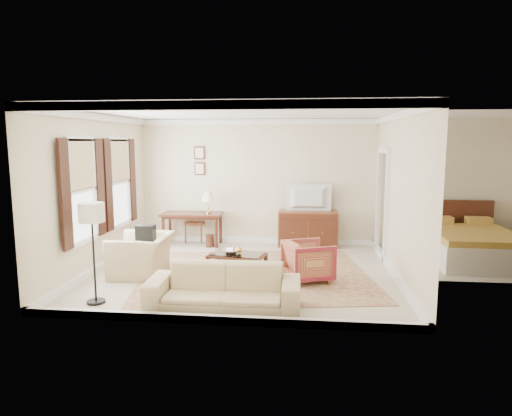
% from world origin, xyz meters
% --- Properties ---
extents(room_shell, '(5.51, 5.01, 2.91)m').
position_xyz_m(room_shell, '(0.00, 0.00, 2.47)').
color(room_shell, beige).
rests_on(room_shell, ground).
extents(annex_bedroom, '(3.00, 2.70, 2.90)m').
position_xyz_m(annex_bedroom, '(4.49, 1.15, 0.34)').
color(annex_bedroom, beige).
rests_on(annex_bedroom, ground).
extents(window_front, '(0.12, 1.56, 1.80)m').
position_xyz_m(window_front, '(-2.70, -0.70, 1.55)').
color(window_front, '#CCB284').
rests_on(window_front, room_shell).
extents(window_rear, '(0.12, 1.56, 1.80)m').
position_xyz_m(window_rear, '(-2.70, 0.90, 1.55)').
color(window_rear, '#CCB284').
rests_on(window_rear, room_shell).
extents(doorway, '(0.10, 1.12, 2.25)m').
position_xyz_m(doorway, '(2.71, 1.50, 1.08)').
color(doorway, white).
rests_on(doorway, room_shell).
extents(rug, '(4.54, 4.07, 0.01)m').
position_xyz_m(rug, '(0.23, -0.16, 0.01)').
color(rug, maroon).
rests_on(rug, room_shell).
extents(writing_desk, '(1.38, 0.69, 0.76)m').
position_xyz_m(writing_desk, '(-1.47, 2.05, 0.65)').
color(writing_desk, '#441F13').
rests_on(writing_desk, room_shell).
extents(desk_chair, '(0.51, 0.51, 1.05)m').
position_xyz_m(desk_chair, '(-1.49, 2.40, 0.53)').
color(desk_chair, brown).
rests_on(desk_chair, room_shell).
extents(desk_lamp, '(0.32, 0.32, 0.50)m').
position_xyz_m(desk_lamp, '(-1.09, 2.05, 1.01)').
color(desk_lamp, silver).
rests_on(desk_lamp, writing_desk).
extents(framed_prints, '(0.25, 0.04, 0.68)m').
position_xyz_m(framed_prints, '(-1.37, 2.47, 1.94)').
color(framed_prints, '#441F13').
rests_on(framed_prints, room_shell).
extents(sideboard, '(1.34, 0.51, 0.82)m').
position_xyz_m(sideboard, '(1.19, 2.21, 0.41)').
color(sideboard, brown).
rests_on(sideboard, room_shell).
extents(tv, '(0.99, 0.57, 0.13)m').
position_xyz_m(tv, '(1.19, 2.19, 1.32)').
color(tv, black).
rests_on(tv, sideboard).
extents(coffee_table, '(1.07, 0.76, 0.41)m').
position_xyz_m(coffee_table, '(-0.08, -0.26, 0.31)').
color(coffee_table, '#441F13').
rests_on(coffee_table, room_shell).
extents(fruit_bowl, '(0.42, 0.42, 0.10)m').
position_xyz_m(fruit_bowl, '(-0.18, -0.30, 0.47)').
color(fruit_bowl, silver).
rests_on(fruit_bowl, coffee_table).
extents(book_a, '(0.27, 0.14, 0.38)m').
position_xyz_m(book_a, '(-0.25, -0.23, 0.16)').
color(book_a, brown).
rests_on(book_a, coffee_table).
extents(book_b, '(0.26, 0.14, 0.38)m').
position_xyz_m(book_b, '(0.12, -0.39, 0.16)').
color(book_b, brown).
rests_on(book_b, coffee_table).
extents(striped_armchair, '(0.92, 0.95, 0.76)m').
position_xyz_m(striped_armchair, '(1.18, -0.42, 0.38)').
color(striped_armchair, maroon).
rests_on(striped_armchair, room_shell).
extents(club_armchair, '(0.75, 1.13, 0.97)m').
position_xyz_m(club_armchair, '(-1.80, -0.37, 0.49)').
color(club_armchair, '#CDB88A').
rests_on(club_armchair, room_shell).
extents(backpack, '(0.24, 0.33, 0.40)m').
position_xyz_m(backpack, '(-1.72, -0.34, 0.74)').
color(backpack, black).
rests_on(backpack, club_armchair).
extents(sofa, '(2.18, 0.67, 0.85)m').
position_xyz_m(sofa, '(-0.02, -1.92, 0.42)').
color(sofa, '#CDB88A').
rests_on(sofa, room_shell).
extents(floor_lamp, '(0.37, 0.37, 1.51)m').
position_xyz_m(floor_lamp, '(-1.97, -1.88, 1.26)').
color(floor_lamp, black).
rests_on(floor_lamp, room_shell).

